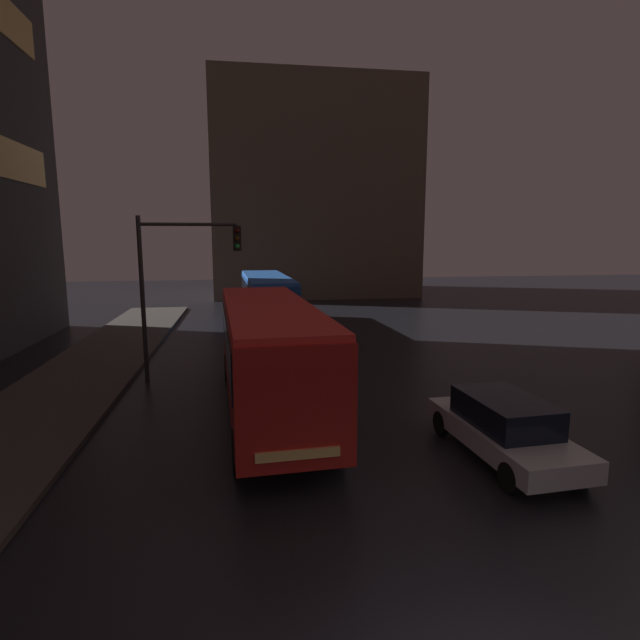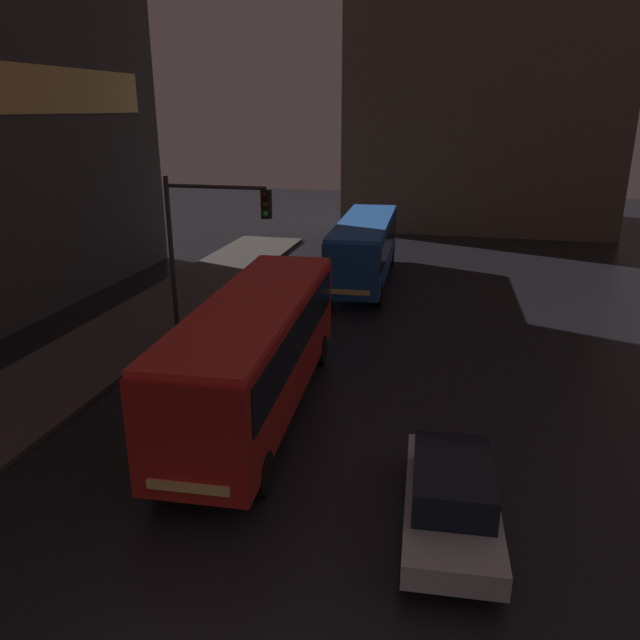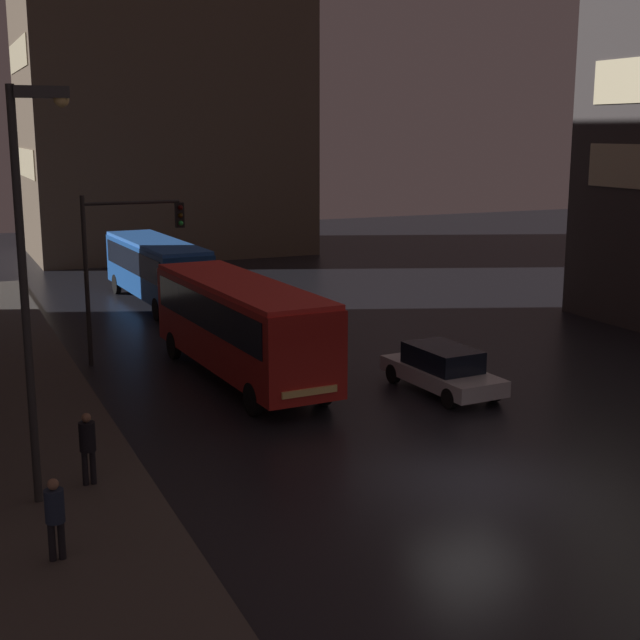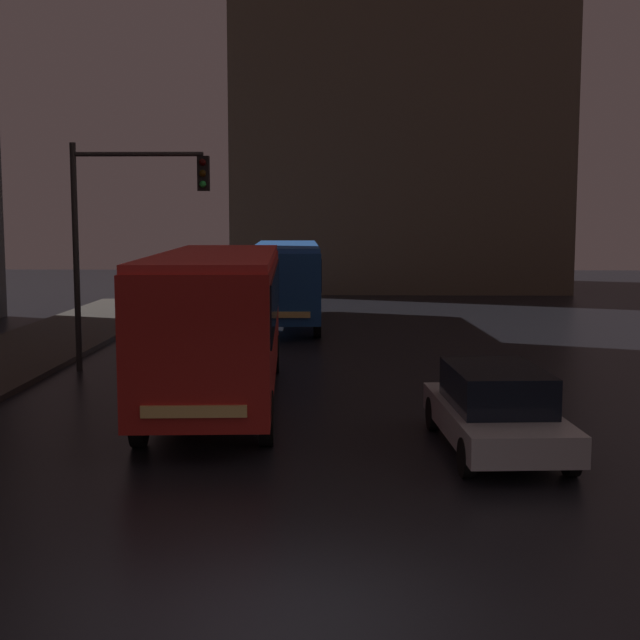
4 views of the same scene
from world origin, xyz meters
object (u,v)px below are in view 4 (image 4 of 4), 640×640
object	(u,v)px
bus_near	(219,311)
traffic_light_main	(123,216)
car_taxi	(496,408)
bus_far	(287,275)

from	to	relation	value
bus_near	traffic_light_main	xyz separation A→B (m)	(-3.03, 3.96, 2.06)
car_taxi	traffic_light_main	size ratio (longest dim) A/B	0.78
bus_near	traffic_light_main	distance (m)	5.40
bus_far	traffic_light_main	distance (m)	11.19
bus_near	car_taxi	world-z (taller)	bus_near
bus_near	bus_far	world-z (taller)	bus_near
bus_far	car_taxi	xyz separation A→B (m)	(4.80, -18.25, -1.14)
bus_far	bus_near	bearing A→B (deg)	84.67
traffic_light_main	car_taxi	bearing A→B (deg)	-43.07
car_taxi	traffic_light_main	xyz separation A→B (m)	(-8.45, 7.90, 3.36)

